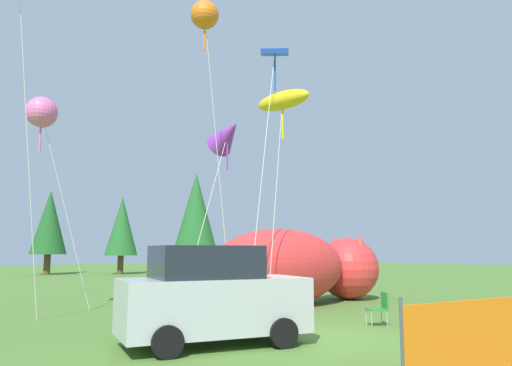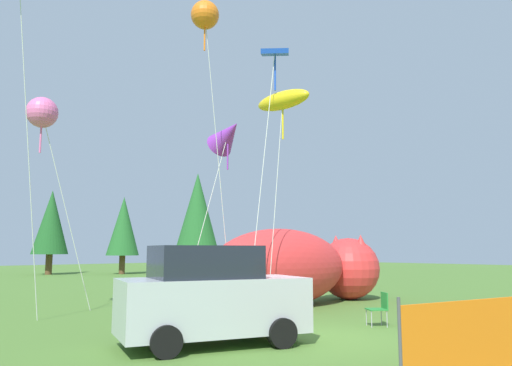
% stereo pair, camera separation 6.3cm
% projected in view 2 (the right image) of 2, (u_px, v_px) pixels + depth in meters
% --- Properties ---
extents(ground_plane, '(120.00, 120.00, 0.00)m').
position_uv_depth(ground_plane, '(323.00, 338.00, 11.24)').
color(ground_plane, '#4C752D').
extents(parked_car, '(4.21, 2.90, 2.07)m').
position_uv_depth(parked_car, '(211.00, 296.00, 10.47)').
color(parked_car, '#B7BCC1').
rests_on(parked_car, ground).
extents(folding_chair, '(0.68, 0.68, 0.87)m').
position_uv_depth(folding_chair, '(380.00, 306.00, 13.04)').
color(folding_chair, '#267F33').
rests_on(folding_chair, ground).
extents(inflatable_cat, '(8.03, 2.96, 2.72)m').
position_uv_depth(inflatable_cat, '(298.00, 270.00, 18.16)').
color(inflatable_cat, red).
rests_on(inflatable_cat, ground).
extents(kite_orange_flower, '(1.94, 0.99, 10.61)m').
position_uv_depth(kite_orange_flower, '(205.00, 16.00, 17.40)').
color(kite_orange_flower, silver).
rests_on(kite_orange_flower, ground).
extents(kite_pink_octopus, '(2.45, 0.98, 6.79)m').
position_uv_depth(kite_pink_octopus, '(42.00, 113.00, 15.80)').
color(kite_pink_octopus, silver).
rests_on(kite_pink_octopus, ground).
extents(kite_purple_delta, '(2.63, 1.77, 6.94)m').
position_uv_depth(kite_purple_delta, '(228.00, 135.00, 18.32)').
color(kite_purple_delta, silver).
rests_on(kite_purple_delta, ground).
extents(kite_blue_box, '(2.33, 1.28, 8.64)m').
position_uv_depth(kite_blue_box, '(275.00, 57.00, 16.36)').
color(kite_blue_box, silver).
rests_on(kite_blue_box, ground).
extents(kite_yellow_hero, '(1.10, 2.33, 7.18)m').
position_uv_depth(kite_yellow_hero, '(283.00, 101.00, 16.34)').
color(kite_yellow_hero, silver).
rests_on(kite_yellow_hero, ground).
extents(horizon_tree_west, '(2.85, 2.85, 6.81)m').
position_uv_depth(horizon_tree_west, '(51.00, 222.00, 40.45)').
color(horizon_tree_west, brown).
rests_on(horizon_tree_west, ground).
extents(horizon_tree_mid, '(3.95, 3.95, 9.43)m').
position_uv_depth(horizon_tree_mid, '(197.00, 210.00, 48.39)').
color(horizon_tree_mid, brown).
rests_on(horizon_tree_mid, ground).
extents(horizon_tree_northeast, '(2.67, 2.67, 6.37)m').
position_uv_depth(horizon_tree_northeast, '(123.00, 226.00, 41.37)').
color(horizon_tree_northeast, brown).
rests_on(horizon_tree_northeast, ground).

